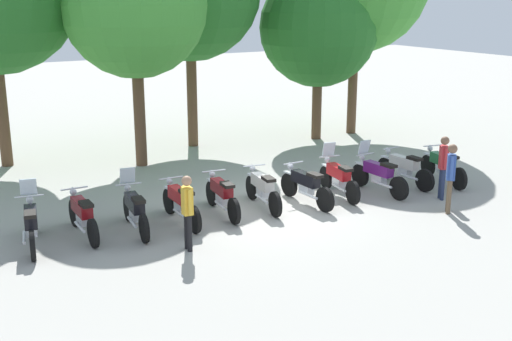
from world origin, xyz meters
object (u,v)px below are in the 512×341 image
(motorcycle_6, at_px, (306,185))
(motorcycle_7, at_px, (338,177))
(motorcycle_0, at_px, (31,224))
(motorcycle_8, at_px, (378,174))
(motorcycle_4, at_px, (222,195))
(motorcycle_10, at_px, (443,166))
(tree_2, at_px, (134,6))
(tree_4, at_px, (319,28))
(motorcycle_5, at_px, (262,188))
(motorcycle_1, at_px, (82,215))
(motorcycle_2, at_px, (135,209))
(motorcycle_9, at_px, (404,168))
(motorcycle_3, at_px, (180,202))
(person_0, at_px, (451,173))
(person_2, at_px, (443,163))
(person_1, at_px, (187,207))

(motorcycle_6, xyz_separation_m, motorcycle_7, (1.14, 0.12, 0.01))
(motorcycle_0, distance_m, motorcycle_8, 9.11)
(motorcycle_4, height_order, motorcycle_10, same)
(tree_2, distance_m, tree_4, 7.17)
(motorcycle_5, bearing_deg, motorcycle_6, -97.04)
(motorcycle_10, xyz_separation_m, tree_4, (0.23, 6.67, 3.61))
(motorcycle_1, xyz_separation_m, motorcycle_2, (1.14, -0.28, 0.01))
(motorcycle_9, bearing_deg, motorcycle_0, 84.96)
(motorcycle_10, bearing_deg, tree_4, 9.47)
(motorcycle_3, bearing_deg, motorcycle_1, 83.76)
(motorcycle_6, bearing_deg, tree_4, -39.79)
(motorcycle_8, xyz_separation_m, motorcycle_10, (2.28, -0.16, -0.01))
(motorcycle_10, bearing_deg, motorcycle_6, 97.14)
(motorcycle_6, relative_size, tree_2, 0.31)
(motorcycle_10, xyz_separation_m, person_0, (-1.88, -2.05, 0.54))
(motorcycle_9, relative_size, person_2, 1.28)
(motorcycle_6, bearing_deg, motorcycle_3, 82.38)
(motorcycle_3, relative_size, tree_4, 0.35)
(motorcycle_6, bearing_deg, person_0, -134.59)
(motorcycle_9, xyz_separation_m, person_0, (-0.74, -2.42, 0.54))
(motorcycle_1, height_order, motorcycle_4, same)
(motorcycle_0, height_order, motorcycle_1, motorcycle_0)
(motorcycle_6, distance_m, motorcycle_7, 1.15)
(person_0, bearing_deg, motorcycle_2, -159.01)
(motorcycle_0, height_order, motorcycle_3, motorcycle_0)
(motorcycle_4, xyz_separation_m, motorcycle_9, (5.68, -0.33, 0.00))
(person_0, distance_m, person_1, 6.72)
(motorcycle_5, xyz_separation_m, person_0, (3.80, -2.70, 0.54))
(motorcycle_6, xyz_separation_m, motorcycle_10, (4.55, -0.34, 0.00))
(motorcycle_1, xyz_separation_m, person_0, (8.35, -2.98, 0.54))
(motorcycle_4, relative_size, motorcycle_7, 1.00)
(motorcycle_8, height_order, motorcycle_9, motorcycle_8)
(motorcycle_0, relative_size, motorcycle_2, 0.99)
(motorcycle_4, distance_m, person_1, 2.47)
(motorcycle_1, relative_size, person_2, 1.28)
(motorcycle_4, xyz_separation_m, motorcycle_8, (4.54, -0.54, 0.01))
(motorcycle_7, xyz_separation_m, motorcycle_10, (3.41, -0.47, -0.01))
(motorcycle_3, height_order, motorcycle_10, same)
(motorcycle_3, xyz_separation_m, motorcycle_9, (6.82, -0.27, 0.00))
(motorcycle_0, xyz_separation_m, tree_2, (4.48, 5.37, 4.44))
(motorcycle_3, distance_m, tree_2, 7.23)
(motorcycle_4, height_order, motorcycle_7, motorcycle_7)
(motorcycle_2, distance_m, tree_4, 11.66)
(motorcycle_4, relative_size, tree_2, 0.30)
(motorcycle_5, relative_size, person_1, 1.32)
(motorcycle_10, xyz_separation_m, tree_2, (-6.88, 6.22, 4.46))
(tree_2, bearing_deg, motorcycle_3, -100.96)
(motorcycle_4, relative_size, motorcycle_8, 1.00)
(tree_4, bearing_deg, motorcycle_4, -139.74)
(motorcycle_1, height_order, person_2, person_2)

